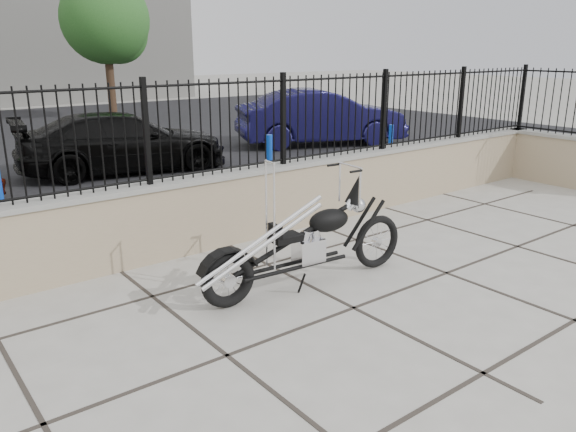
# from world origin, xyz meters

# --- Properties ---
(ground_plane) EXTENTS (90.00, 90.00, 0.00)m
(ground_plane) POSITION_xyz_m (0.00, 0.00, 0.00)
(ground_plane) COLOR #99968E
(ground_plane) RESTS_ON ground
(parking_lot) EXTENTS (30.00, 30.00, 0.00)m
(parking_lot) POSITION_xyz_m (0.00, 12.50, 0.00)
(parking_lot) COLOR black
(parking_lot) RESTS_ON ground
(retaining_wall) EXTENTS (14.00, 0.36, 0.96)m
(retaining_wall) POSITION_xyz_m (0.00, 2.50, 0.48)
(retaining_wall) COLOR gray
(retaining_wall) RESTS_ON ground_plane
(wall_return) EXTENTS (0.36, 2.50, 0.96)m
(wall_return) POSITION_xyz_m (6.85, 1.30, 0.48)
(wall_return) COLOR gray
(wall_return) RESTS_ON ground_plane
(iron_fence) EXTENTS (14.00, 0.08, 1.20)m
(iron_fence) POSITION_xyz_m (0.00, 2.50, 1.56)
(iron_fence) COLOR black
(iron_fence) RESTS_ON retaining_wall
(chopper_motorcycle) EXTENTS (2.49, 0.63, 1.48)m
(chopper_motorcycle) POSITION_xyz_m (-0.05, 0.72, 0.74)
(chopper_motorcycle) COLOR black
(chopper_motorcycle) RESTS_ON ground_plane
(car_black) EXTENTS (4.51, 2.40, 1.25)m
(car_black) POSITION_xyz_m (0.73, 7.68, 0.62)
(car_black) COLOR black
(car_black) RESTS_ON parking_lot
(car_blue) EXTENTS (4.71, 3.14, 1.47)m
(car_blue) POSITION_xyz_m (6.28, 7.79, 0.73)
(car_blue) COLOR #12103B
(car_blue) RESTS_ON parking_lot
(bollard_b) EXTENTS (0.13, 0.13, 0.95)m
(bollard_b) POSITION_xyz_m (2.47, 4.88, 0.48)
(bollard_b) COLOR #0B45A7
(bollard_b) RESTS_ON ground_plane
(bollard_c) EXTENTS (0.12, 0.12, 0.86)m
(bollard_c) POSITION_xyz_m (5.92, 4.95, 0.43)
(bollard_c) COLOR blue
(bollard_c) RESTS_ON ground_plane
(tree_right) EXTENTS (3.05, 3.05, 5.15)m
(tree_right) POSITION_xyz_m (3.88, 16.56, 3.60)
(tree_right) COLOR #382619
(tree_right) RESTS_ON ground_plane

